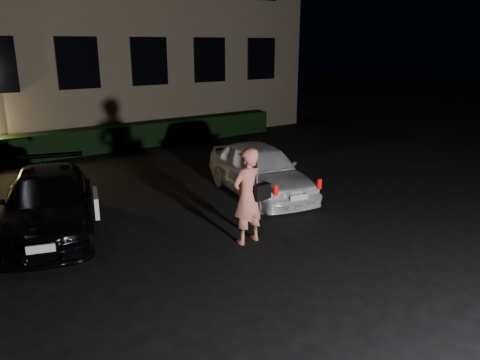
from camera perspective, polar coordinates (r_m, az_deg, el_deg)
ground at (r=8.12m, az=6.79°, el=-10.41°), size 80.00×80.00×0.00m
hedge at (r=16.87m, az=-17.90°, el=4.56°), size 15.00×0.70×0.85m
sedan at (r=10.06m, az=-22.33°, el=-2.52°), size 2.83×4.44×1.20m
hatch at (r=11.53m, az=2.46°, el=1.27°), size 2.24×4.01×1.29m
man at (r=8.66m, az=0.98°, el=-1.95°), size 0.79×0.51×1.83m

